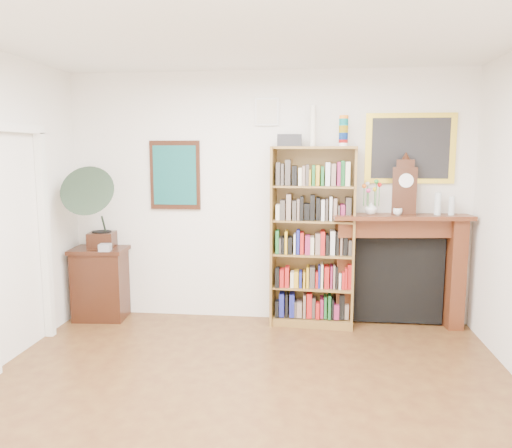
{
  "coord_description": "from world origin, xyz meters",
  "views": [
    {
      "loc": [
        0.49,
        -3.09,
        1.91
      ],
      "look_at": [
        -0.02,
        1.6,
        1.23
      ],
      "focal_mm": 35.0,
      "sensor_mm": 36.0,
      "label": 1
    }
  ],
  "objects": [
    {
      "name": "room",
      "position": [
        0.0,
        0.0,
        1.4
      ],
      "size": [
        4.51,
        5.01,
        2.81
      ],
      "color": "#4A2716",
      "rests_on": "ground"
    },
    {
      "name": "door_casing",
      "position": [
        -2.21,
        1.2,
        1.26
      ],
      "size": [
        0.08,
        1.02,
        2.17
      ],
      "color": "white",
      "rests_on": "left_wall"
    },
    {
      "name": "teal_poster",
      "position": [
        -1.05,
        2.48,
        1.65
      ],
      "size": [
        0.58,
        0.04,
        0.78
      ],
      "color": "black",
      "rests_on": "back_wall"
    },
    {
      "name": "small_picture",
      "position": [
        0.0,
        2.48,
        2.35
      ],
      "size": [
        0.26,
        0.04,
        0.3
      ],
      "color": "white",
      "rests_on": "back_wall"
    },
    {
      "name": "gilt_painting",
      "position": [
        1.55,
        2.48,
        1.95
      ],
      "size": [
        0.95,
        0.04,
        0.75
      ],
      "color": "yellow",
      "rests_on": "back_wall"
    },
    {
      "name": "bookshelf",
      "position": [
        0.53,
        2.32,
        1.1
      ],
      "size": [
        0.93,
        0.39,
        2.27
      ],
      "rotation": [
        0.0,
        0.0,
        -0.08
      ],
      "color": "brown",
      "rests_on": "floor"
    },
    {
      "name": "side_cabinet",
      "position": [
        -1.9,
        2.26,
        0.41
      ],
      "size": [
        0.64,
        0.48,
        0.83
      ],
      "primitive_type": "cube",
      "rotation": [
        0.0,
        0.0,
        0.07
      ],
      "color": "black",
      "rests_on": "floor"
    },
    {
      "name": "fireplace",
      "position": [
        1.46,
        2.39,
        0.74
      ],
      "size": [
        1.51,
        0.5,
        1.25
      ],
      "rotation": [
        0.0,
        0.0,
        0.1
      ],
      "color": "#482010",
      "rests_on": "floor"
    },
    {
      "name": "gramophone",
      "position": [
        -1.88,
        2.16,
        1.35
      ],
      "size": [
        0.66,
        0.78,
        0.93
      ],
      "rotation": [
        0.0,
        0.0,
        0.14
      ],
      "color": "black",
      "rests_on": "side_cabinet"
    },
    {
      "name": "cd_stack",
      "position": [
        -1.76,
        2.1,
        0.87
      ],
      "size": [
        0.13,
        0.13,
        0.08
      ],
      "primitive_type": "cube",
      "rotation": [
        0.0,
        0.0,
        0.11
      ],
      "color": "#AEADBA",
      "rests_on": "side_cabinet"
    },
    {
      "name": "mantel_clock",
      "position": [
        1.49,
        2.36,
        1.53
      ],
      "size": [
        0.27,
        0.18,
        0.59
      ],
      "rotation": [
        0.0,
        0.0,
        -0.18
      ],
      "color": "black",
      "rests_on": "fireplace"
    },
    {
      "name": "flower_vase",
      "position": [
        1.14,
        2.32,
        1.32
      ],
      "size": [
        0.17,
        0.17,
        0.14
      ],
      "primitive_type": "imported",
      "rotation": [
        0.0,
        0.0,
        0.36
      ],
      "color": "silver",
      "rests_on": "fireplace"
    },
    {
      "name": "teacup",
      "position": [
        1.41,
        2.28,
        1.29
      ],
      "size": [
        0.1,
        0.1,
        0.08
      ],
      "primitive_type": "imported",
      "rotation": [
        0.0,
        0.0,
        -0.07
      ],
      "color": "silver",
      "rests_on": "fireplace"
    },
    {
      "name": "bottle_left",
      "position": [
        1.84,
        2.35,
        1.37
      ],
      "size": [
        0.07,
        0.07,
        0.24
      ],
      "primitive_type": "cylinder",
      "color": "silver",
      "rests_on": "fireplace"
    },
    {
      "name": "bottle_right",
      "position": [
        1.98,
        2.36,
        1.35
      ],
      "size": [
        0.06,
        0.06,
        0.2
      ],
      "primitive_type": "cylinder",
      "color": "silver",
      "rests_on": "fireplace"
    }
  ]
}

